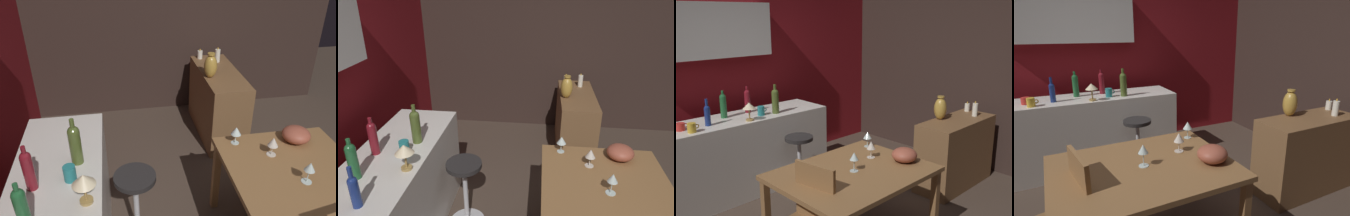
{
  "view_description": "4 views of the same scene",
  "coord_description": "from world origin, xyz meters",
  "views": [
    {
      "loc": [
        -1.68,
        1.0,
        2.35
      ],
      "look_at": [
        0.74,
        0.59,
        0.97
      ],
      "focal_mm": 35.9,
      "sensor_mm": 36.0,
      "label": 1
    },
    {
      "loc": [
        -1.93,
        0.28,
        2.21
      ],
      "look_at": [
        0.97,
        0.63,
        0.93
      ],
      "focal_mm": 32.41,
      "sensor_mm": 36.0,
      "label": 2
    },
    {
      "loc": [
        -2.23,
        -2.38,
        2.05
      ],
      "look_at": [
        0.74,
        0.68,
        0.98
      ],
      "focal_mm": 40.87,
      "sensor_mm": 36.0,
      "label": 3
    },
    {
      "loc": [
        -0.61,
        -1.99,
        1.68
      ],
      "look_at": [
        0.74,
        0.7,
        0.83
      ],
      "focal_mm": 29.14,
      "sensor_mm": 36.0,
      "label": 4
    }
  ],
  "objects": [
    {
      "name": "kitchen_counter",
      "position": [
        -0.17,
        1.44,
        0.45
      ],
      "size": [
        2.1,
        0.6,
        0.9
      ],
      "primitive_type": "cube",
      "color": "silver",
      "rests_on": "ground_plane"
    },
    {
      "name": "wine_glass_left",
      "position": [
        -0.06,
        -0.27,
        0.87
      ],
      "size": [
        0.08,
        0.08,
        0.17
      ],
      "color": "silver",
      "rests_on": "dining_table"
    },
    {
      "name": "wine_bottle_cobalt",
      "position": [
        -0.57,
        1.36,
        1.02
      ],
      "size": [
        0.06,
        0.06,
        0.29
      ],
      "color": "navy",
      "rests_on": "kitchen_counter"
    },
    {
      "name": "pillar_candle_short",
      "position": [
        2.06,
        -0.26,
        0.9
      ],
      "size": [
        0.06,
        0.06,
        0.19
      ],
      "color": "white",
      "rests_on": "sideboard_cabinet"
    },
    {
      "name": "bar_stool",
      "position": [
        0.27,
        0.92,
        0.37
      ],
      "size": [
        0.34,
        0.34,
        0.69
      ],
      "color": "#262323",
      "rests_on": "ground_plane"
    },
    {
      "name": "wine_glass_right",
      "position": [
        0.28,
        -0.16,
        0.86
      ],
      "size": [
        0.08,
        0.08,
        0.16
      ],
      "color": "silver",
      "rests_on": "dining_table"
    },
    {
      "name": "counter_lamp",
      "position": [
        -0.16,
        1.23,
        1.05
      ],
      "size": [
        0.14,
        0.14,
        0.2
      ],
      "color": "#A58447",
      "rests_on": "kitchen_counter"
    },
    {
      "name": "wine_bottle_green",
      "position": [
        -0.31,
        1.54,
        1.05
      ],
      "size": [
        0.07,
        0.07,
        0.31
      ],
      "color": "#1E592D",
      "rests_on": "kitchen_counter"
    },
    {
      "name": "wall_side_right",
      "position": [
        2.55,
        0.3,
        1.3
      ],
      "size": [
        0.1,
        4.4,
        2.6
      ],
      "primitive_type": "cube",
      "color": "#33231E",
      "rests_on": "ground_plane"
    },
    {
      "name": "wine_bottle_olive",
      "position": [
        0.23,
        1.3,
        1.06
      ],
      "size": [
        0.08,
        0.08,
        0.34
      ],
      "color": "#475623",
      "rests_on": "kitchen_counter"
    },
    {
      "name": "dining_table",
      "position": [
        -0.06,
        -0.26,
        0.66
      ],
      "size": [
        1.29,
        0.99,
        0.74
      ],
      "color": "olive",
      "rests_on": "ground_plane"
    },
    {
      "name": "wine_glass_center",
      "position": [
        0.48,
        0.07,
        0.85
      ],
      "size": [
        0.08,
        0.08,
        0.15
      ],
      "color": "silver",
      "rests_on": "dining_table"
    },
    {
      "name": "cup_teal",
      "position": [
        0.05,
        1.34,
        0.95
      ],
      "size": [
        0.11,
        0.08,
        0.11
      ],
      "color": "teal",
      "rests_on": "kitchen_counter"
    },
    {
      "name": "vase_brass",
      "position": [
        1.63,
        -0.04,
        0.95
      ],
      "size": [
        0.15,
        0.15,
        0.28
      ],
      "color": "#B78C38",
      "rests_on": "sideboard_cabinet"
    },
    {
      "name": "pillar_candle_tall",
      "position": [
        2.21,
        -0.07,
        0.87
      ],
      "size": [
        0.06,
        0.06,
        0.13
      ],
      "color": "white",
      "rests_on": "sideboard_cabinet"
    },
    {
      "name": "fruit_bowl",
      "position": [
        0.42,
        -0.44,
        0.8
      ],
      "size": [
        0.23,
        0.23,
        0.13
      ],
      "primitive_type": "ellipsoid",
      "color": "#9E4C38",
      "rests_on": "dining_table"
    },
    {
      "name": "wine_bottle_ruby",
      "position": [
        0.01,
        1.56,
        1.05
      ],
      "size": [
        0.07,
        0.07,
        0.31
      ],
      "color": "maroon",
      "rests_on": "kitchen_counter"
    },
    {
      "name": "sideboard_cabinet",
      "position": [
        1.76,
        -0.2,
        0.41
      ],
      "size": [
        1.1,
        0.44,
        0.82
      ],
      "primitive_type": "cube",
      "color": "brown",
      "rests_on": "ground_plane"
    }
  ]
}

